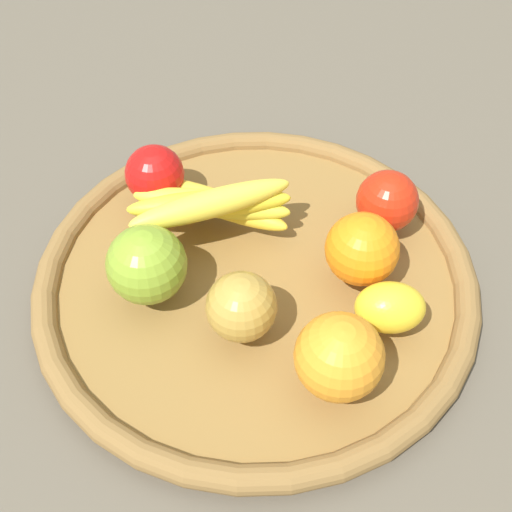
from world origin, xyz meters
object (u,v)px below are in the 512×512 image
at_px(apple_3, 241,307).
at_px(banana_bunch, 212,204).
at_px(orange_1, 339,357).
at_px(lemon_0, 390,307).
at_px(apple_0, 147,265).
at_px(apple_1, 155,174).
at_px(orange_0, 362,249).
at_px(apple_2, 387,201).

xyz_separation_m(apple_3, banana_bunch, (-0.14, -0.02, 0.00)).
bearing_deg(orange_1, lemon_0, 131.98).
height_order(apple_0, apple_1, apple_0).
relative_size(orange_1, apple_1, 1.21).
height_order(apple_3, banana_bunch, banana_bunch).
distance_m(apple_3, lemon_0, 0.14).
bearing_deg(lemon_0, apple_0, -107.23).
bearing_deg(orange_0, apple_2, 146.81).
relative_size(apple_0, orange_1, 1.00).
height_order(banana_bunch, orange_1, orange_1).
relative_size(banana_bunch, apple_2, 2.63).
relative_size(orange_0, apple_2, 1.12).
bearing_deg(apple_3, lemon_0, 84.92).
bearing_deg(orange_0, apple_3, -67.57).
bearing_deg(orange_0, banana_bunch, -120.99).
relative_size(apple_0, apple_1, 1.20).
distance_m(banana_bunch, orange_0, 0.16).
xyz_separation_m(orange_0, apple_2, (-0.07, 0.04, -0.00)).
height_order(lemon_0, apple_1, apple_1).
relative_size(orange_0, apple_1, 1.13).
relative_size(orange_0, orange_1, 0.94).
bearing_deg(orange_1, apple_1, -149.82).
distance_m(orange_1, apple_1, 0.30).
xyz_separation_m(banana_bunch, apple_1, (-0.05, -0.06, -0.00)).
xyz_separation_m(apple_0, orange_1, (0.12, 0.16, 0.00)).
bearing_deg(lemon_0, apple_3, -95.08).
relative_size(apple_2, apple_1, 1.01).
height_order(apple_3, orange_1, orange_1).
relative_size(apple_3, orange_1, 0.85).
bearing_deg(apple_3, orange_1, 48.53).
height_order(apple_3, apple_2, same).
bearing_deg(orange_1, orange_0, 157.87).
xyz_separation_m(banana_bunch, apple_2, (0.02, 0.18, -0.00)).
relative_size(apple_3, lemon_0, 1.00).
relative_size(apple_3, apple_2, 1.01).
bearing_deg(orange_1, apple_0, -127.69).
xyz_separation_m(apple_3, orange_1, (0.07, 0.08, 0.01)).
distance_m(apple_2, apple_1, 0.25).
relative_size(lemon_0, orange_0, 0.90).
height_order(orange_0, apple_1, orange_0).
xyz_separation_m(apple_3, lemon_0, (0.01, 0.14, -0.01)).
height_order(apple_3, apple_0, apple_0).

